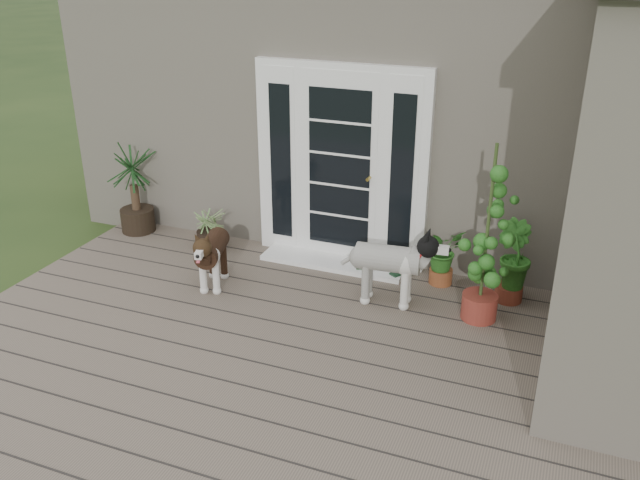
% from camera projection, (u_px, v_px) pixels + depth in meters
% --- Properties ---
extents(deck, '(6.20, 4.60, 0.12)m').
position_uv_depth(deck, '(272.00, 372.00, 5.67)').
color(deck, '#6B5B4C').
rests_on(deck, ground).
extents(house_main, '(7.40, 4.00, 3.10)m').
position_uv_depth(house_main, '(410.00, 96.00, 8.67)').
color(house_main, '#665E54').
rests_on(house_main, ground).
extents(door_unit, '(1.90, 0.14, 2.15)m').
position_uv_depth(door_unit, '(341.00, 166.00, 7.14)').
color(door_unit, white).
rests_on(door_unit, deck).
extents(door_step, '(1.60, 0.40, 0.05)m').
position_uv_depth(door_step, '(333.00, 262.00, 7.40)').
color(door_step, white).
rests_on(door_step, deck).
extents(brindle_dog, '(0.50, 0.80, 0.62)m').
position_uv_depth(brindle_dog, '(213.00, 258.00, 6.84)').
color(brindle_dog, '#362013').
rests_on(brindle_dog, deck).
extents(white_dog, '(0.87, 0.44, 0.70)m').
position_uv_depth(white_dog, '(388.00, 271.00, 6.49)').
color(white_dog, beige).
rests_on(white_dog, deck).
extents(spider_plant, '(0.59, 0.59, 0.57)m').
position_uv_depth(spider_plant, '(210.00, 225.00, 7.69)').
color(spider_plant, '#85965C').
rests_on(spider_plant, deck).
extents(yucca, '(1.00, 1.00, 1.12)m').
position_uv_depth(yucca, '(134.00, 188.00, 8.04)').
color(yucca, black).
rests_on(yucca, deck).
extents(herb_a, '(0.57, 0.57, 0.51)m').
position_uv_depth(herb_a, '(442.00, 261.00, 6.91)').
color(herb_a, '#285919').
rests_on(herb_a, deck).
extents(herb_b, '(0.57, 0.57, 0.61)m').
position_uv_depth(herb_b, '(511.00, 272.00, 6.56)').
color(herb_b, '#27641C').
rests_on(herb_b, deck).
extents(herb_c, '(0.52, 0.52, 0.61)m').
position_uv_depth(herb_c, '(573.00, 282.00, 6.38)').
color(herb_c, '#2B601B').
rests_on(herb_c, deck).
extents(sapling, '(0.52, 0.52, 1.76)m').
position_uv_depth(sapling, '(487.00, 232.00, 6.00)').
color(sapling, '#1E641C').
rests_on(sapling, deck).
extents(clog_left, '(0.24, 0.31, 0.08)m').
position_uv_depth(clog_left, '(359.00, 265.00, 7.29)').
color(clog_left, black).
rests_on(clog_left, deck).
extents(clog_right, '(0.27, 0.32, 0.09)m').
position_uv_depth(clog_right, '(401.00, 273.00, 7.11)').
color(clog_right, '#13311C').
rests_on(clog_right, deck).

